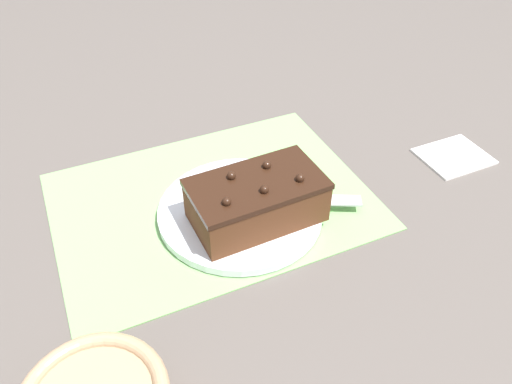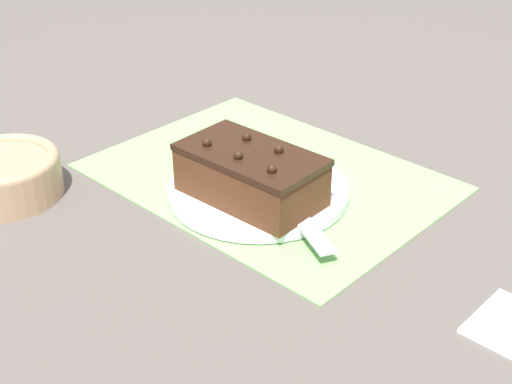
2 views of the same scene
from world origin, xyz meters
name	(u,v)px [view 2 (image 2 of 2)]	position (x,y,z in m)	size (l,w,h in m)	color
ground_plane	(267,177)	(0.00, 0.00, 0.00)	(3.00, 3.00, 0.00)	#544C47
placemat_woven	(267,176)	(0.00, 0.00, 0.00)	(0.46, 0.34, 0.00)	#7AB266
cake_plate	(258,190)	(-0.03, 0.05, 0.01)	(0.24, 0.24, 0.01)	white
chocolate_cake	(251,175)	(-0.04, 0.07, 0.05)	(0.18, 0.11, 0.07)	#512D19
serving_knife	(282,192)	(-0.07, 0.05, 0.02)	(0.20, 0.11, 0.01)	#472D19
small_bowl	(4,174)	(0.22, 0.27, 0.03)	(0.15, 0.15, 0.06)	tan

